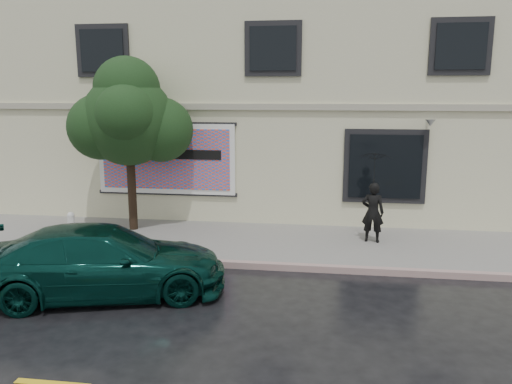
# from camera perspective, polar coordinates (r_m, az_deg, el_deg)

# --- Properties ---
(ground) EXTENTS (90.00, 90.00, 0.00)m
(ground) POSITION_cam_1_polar(r_m,az_deg,el_deg) (10.30, -1.13, -11.58)
(ground) COLOR black
(ground) RESTS_ON ground
(sidewalk) EXTENTS (20.00, 3.50, 0.15)m
(sidewalk) POSITION_cam_1_polar(r_m,az_deg,el_deg) (13.30, 1.05, -5.87)
(sidewalk) COLOR gray
(sidewalk) RESTS_ON ground
(curb) EXTENTS (20.00, 0.18, 0.16)m
(curb) POSITION_cam_1_polar(r_m,az_deg,el_deg) (11.65, 0.03, -8.39)
(curb) COLOR gray
(curb) RESTS_ON ground
(building) EXTENTS (20.00, 8.12, 7.00)m
(building) POSITION_cam_1_polar(r_m,az_deg,el_deg) (18.43, 3.24, 9.74)
(building) COLOR beige
(building) RESTS_ON ground
(billboard) EXTENTS (4.30, 0.16, 2.20)m
(billboard) POSITION_cam_1_polar(r_m,az_deg,el_deg) (15.16, -10.28, 3.74)
(billboard) COLOR white
(billboard) RESTS_ON ground
(car) EXTENTS (5.21, 3.39, 1.40)m
(car) POSITION_cam_1_polar(r_m,az_deg,el_deg) (10.49, -17.03, -7.57)
(car) COLOR #08302A
(car) RESTS_ON ground
(pedestrian) EXTENTS (0.63, 0.47, 1.58)m
(pedestrian) POSITION_cam_1_polar(r_m,az_deg,el_deg) (13.33, 13.20, -2.28)
(pedestrian) COLOR black
(pedestrian) RESTS_ON sidewalk
(umbrella) EXTENTS (1.12, 1.12, 0.69)m
(umbrella) POSITION_cam_1_polar(r_m,az_deg,el_deg) (13.12, 13.42, 2.56)
(umbrella) COLOR black
(umbrella) RESTS_ON pedestrian
(street_tree) EXTENTS (2.51, 2.51, 4.36)m
(street_tree) POSITION_cam_1_polar(r_m,az_deg,el_deg) (14.32, -14.37, 7.91)
(street_tree) COLOR black
(street_tree) RESTS_ON sidewalk
(fire_hydrant) EXTENTS (0.29, 0.27, 0.70)m
(fire_hydrant) POSITION_cam_1_polar(r_m,az_deg,el_deg) (14.39, -20.34, -3.55)
(fire_hydrant) COLOR silver
(fire_hydrant) RESTS_ON sidewalk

